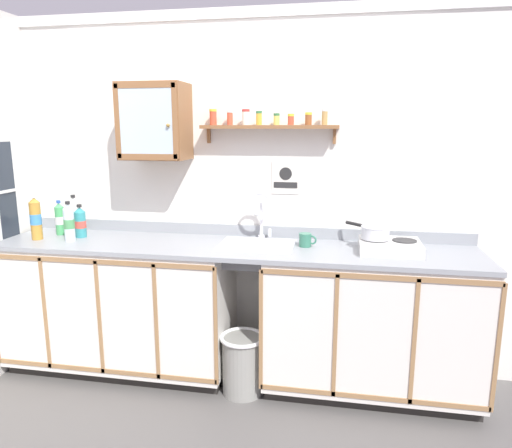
% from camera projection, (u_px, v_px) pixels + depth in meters
% --- Properties ---
extents(floor, '(6.26, 6.26, 0.00)m').
position_uv_depth(floor, '(223.00, 399.00, 3.04)').
color(floor, '#565451').
rests_on(floor, ground).
extents(back_wall, '(3.86, 0.07, 2.52)m').
position_uv_depth(back_wall, '(241.00, 193.00, 3.36)').
color(back_wall, silver).
rests_on(back_wall, ground).
extents(lower_cabinet_run, '(1.60, 0.61, 0.93)m').
position_uv_depth(lower_cabinet_run, '(121.00, 306.00, 3.36)').
color(lower_cabinet_run, black).
rests_on(lower_cabinet_run, ground).
extents(lower_cabinet_run_right, '(1.38, 0.61, 0.93)m').
position_uv_depth(lower_cabinet_run_right, '(371.00, 324.00, 3.05)').
color(lower_cabinet_run_right, black).
rests_on(lower_cabinet_run_right, ground).
extents(countertop, '(3.22, 0.63, 0.03)m').
position_uv_depth(countertop, '(231.00, 247.00, 3.12)').
color(countertop, gray).
rests_on(countertop, lower_cabinet_run).
extents(backsplash, '(3.22, 0.02, 0.08)m').
position_uv_depth(backsplash, '(240.00, 230.00, 3.38)').
color(backsplash, gray).
rests_on(backsplash, countertop).
extents(sink, '(0.49, 0.42, 0.47)m').
position_uv_depth(sink, '(257.00, 247.00, 3.12)').
color(sink, silver).
rests_on(sink, countertop).
extents(hot_plate_stove, '(0.38, 0.33, 0.07)m').
position_uv_depth(hot_plate_stove, '(390.00, 246.00, 2.94)').
color(hot_plate_stove, silver).
rests_on(hot_plate_stove, countertop).
extents(saucepan, '(0.28, 0.27, 0.08)m').
position_uv_depth(saucepan, '(375.00, 232.00, 2.97)').
color(saucepan, silver).
rests_on(saucepan, hot_plate_stove).
extents(bottle_opaque_white_0, '(0.07, 0.07, 0.29)m').
position_uv_depth(bottle_opaque_white_0, '(74.00, 216.00, 3.41)').
color(bottle_opaque_white_0, white).
rests_on(bottle_opaque_white_0, countertop).
extents(bottle_water_clear_1, '(0.07, 0.07, 0.28)m').
position_uv_depth(bottle_water_clear_1, '(69.00, 223.00, 3.20)').
color(bottle_water_clear_1, silver).
rests_on(bottle_water_clear_1, countertop).
extents(bottle_soda_green_2, '(0.07, 0.07, 0.25)m').
position_uv_depth(bottle_soda_green_2, '(60.00, 219.00, 3.40)').
color(bottle_soda_green_2, '#4CB266').
rests_on(bottle_soda_green_2, countertop).
extents(bottle_juice_amber_3, '(0.08, 0.08, 0.32)m').
position_uv_depth(bottle_juice_amber_3, '(36.00, 219.00, 3.25)').
color(bottle_juice_amber_3, gold).
rests_on(bottle_juice_amber_3, countertop).
extents(bottle_detergent_teal_4, '(0.08, 0.08, 0.24)m').
position_uv_depth(bottle_detergent_teal_4, '(80.00, 222.00, 3.32)').
color(bottle_detergent_teal_4, teal).
rests_on(bottle_detergent_teal_4, countertop).
extents(mug, '(0.12, 0.08, 0.09)m').
position_uv_depth(mug, '(306.00, 240.00, 3.07)').
color(mug, '#337259').
rests_on(mug, countertop).
extents(wall_cabinet, '(0.45, 0.33, 0.51)m').
position_uv_depth(wall_cabinet, '(155.00, 122.00, 3.19)').
color(wall_cabinet, brown).
extents(spice_shelf, '(0.93, 0.14, 0.23)m').
position_uv_depth(spice_shelf, '(267.00, 124.00, 3.14)').
color(spice_shelf, brown).
extents(warning_sign, '(0.19, 0.01, 0.23)m').
position_uv_depth(warning_sign, '(286.00, 178.00, 3.25)').
color(warning_sign, silver).
extents(trash_bin, '(0.30, 0.30, 0.40)m').
position_uv_depth(trash_bin, '(243.00, 363.00, 3.08)').
color(trash_bin, gray).
rests_on(trash_bin, ground).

